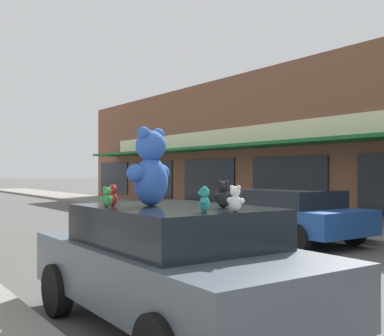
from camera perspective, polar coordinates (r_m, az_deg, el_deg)
The scene contains 9 objects.
ground_plane at distance 7.74m, azimuth 18.32°, elevation -13.96°, with size 260.00×260.00×0.00m, color #514F4C.
plush_art_car at distance 5.65m, azimuth -2.19°, elevation -11.17°, with size 2.07×4.08×1.41m.
teddy_bear_giant at distance 5.67m, azimuth -4.94°, elevation -0.01°, with size 0.70×0.50×0.92m.
teddy_bear_black at distance 5.36m, azimuth 3.73°, elevation -3.16°, with size 0.20×0.21×0.30m.
teddy_bear_green at distance 5.51m, azimuth -10.04°, elevation -3.44°, with size 0.17×0.11×0.23m.
teddy_bear_white at distance 4.81m, azimuth 5.16°, elevation -3.68°, with size 0.15×0.20×0.27m.
teddy_bear_red at distance 5.69m, azimuth -9.36°, elevation -3.25°, with size 0.18×0.16×0.25m.
teddy_bear_teal at distance 4.73m, azimuth 1.47°, elevation -3.78°, with size 0.17×0.18×0.26m.
parked_car_far_center at distance 12.59m, azimuth 11.31°, elevation -5.32°, with size 2.18×4.04×1.35m.
Camera 1 is at (-6.01, -4.54, 1.81)m, focal length 45.00 mm.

